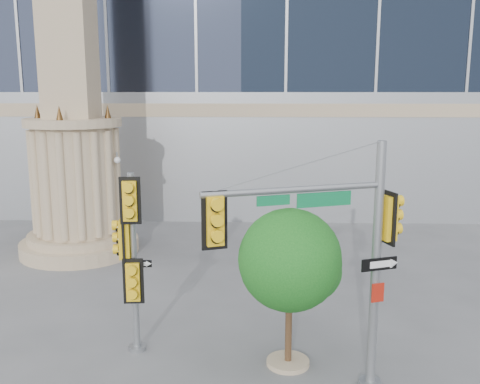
{
  "coord_description": "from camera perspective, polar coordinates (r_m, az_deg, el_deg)",
  "views": [
    {
      "loc": [
        0.8,
        -10.45,
        6.17
      ],
      "look_at": [
        0.37,
        2.0,
        3.75
      ],
      "focal_mm": 40.0,
      "sensor_mm": 36.0,
      "label": 1
    }
  ],
  "objects": [
    {
      "name": "monument",
      "position": [
        20.61,
        -17.48,
        8.68
      ],
      "size": [
        4.4,
        4.4,
        16.6
      ],
      "color": "tan",
      "rests_on": "ground"
    },
    {
      "name": "street_tree",
      "position": [
        11.86,
        5.54,
        -7.65
      ],
      "size": [
        2.33,
        2.27,
        3.62
      ],
      "color": "tan",
      "rests_on": "ground"
    },
    {
      "name": "secondary_signal_pole",
      "position": [
        12.57,
        -11.57,
        -6.07
      ],
      "size": [
        0.76,
        0.56,
        4.31
      ],
      "rotation": [
        0.0,
        0.0,
        0.09
      ],
      "color": "slate",
      "rests_on": "ground"
    },
    {
      "name": "ground",
      "position": [
        12.16,
        -2.18,
        -19.5
      ],
      "size": [
        120.0,
        120.0,
        0.0
      ],
      "primitive_type": "plane",
      "color": "#545456",
      "rests_on": "ground"
    },
    {
      "name": "main_signal_pole",
      "position": [
        10.63,
        10.12,
        -5.37
      ],
      "size": [
        3.86,
        1.64,
        5.17
      ],
      "rotation": [
        0.0,
        0.0,
        0.34
      ],
      "color": "slate",
      "rests_on": "ground"
    }
  ]
}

